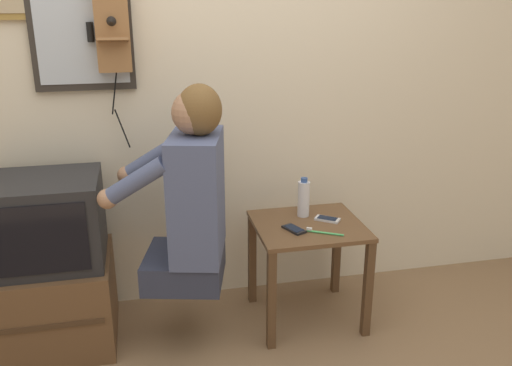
% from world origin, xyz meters
% --- Properties ---
extents(wall_back, '(6.80, 0.05, 2.55)m').
position_xyz_m(wall_back, '(0.00, 1.07, 1.27)').
color(wall_back, beige).
rests_on(wall_back, ground_plane).
extents(side_table, '(0.54, 0.49, 0.54)m').
position_xyz_m(side_table, '(0.52, 0.67, 0.43)').
color(side_table, brown).
rests_on(side_table, ground_plane).
extents(person, '(0.58, 0.50, 0.94)m').
position_xyz_m(person, '(-0.07, 0.59, 0.77)').
color(person, '#2D3347').
rests_on(person, ground_plane).
extents(tv_stand, '(0.64, 0.52, 0.44)m').
position_xyz_m(tv_stand, '(-0.78, 0.74, 0.22)').
color(tv_stand, brown).
rests_on(tv_stand, ground_plane).
extents(television, '(0.54, 0.44, 0.41)m').
position_xyz_m(television, '(-0.75, 0.74, 0.64)').
color(television, '#232326').
rests_on(television, tv_stand).
extents(wall_phone_antique, '(0.20, 0.19, 0.83)m').
position_xyz_m(wall_phone_antique, '(-0.37, 0.98, 1.49)').
color(wall_phone_antique, olive).
extents(wall_mirror, '(0.47, 0.03, 0.68)m').
position_xyz_m(wall_mirror, '(-0.51, 1.03, 1.53)').
color(wall_mirror, '#2D2823').
extents(cell_phone_held, '(0.10, 0.14, 0.01)m').
position_xyz_m(cell_phone_held, '(0.42, 0.61, 0.55)').
color(cell_phone_held, black).
rests_on(cell_phone_held, side_table).
extents(cell_phone_spare, '(0.14, 0.12, 0.01)m').
position_xyz_m(cell_phone_spare, '(0.63, 0.70, 0.55)').
color(cell_phone_spare, silver).
rests_on(cell_phone_spare, side_table).
extents(water_bottle, '(0.06, 0.06, 0.21)m').
position_xyz_m(water_bottle, '(0.52, 0.78, 0.64)').
color(water_bottle, silver).
rests_on(water_bottle, side_table).
extents(toothbrush, '(0.16, 0.10, 0.02)m').
position_xyz_m(toothbrush, '(0.55, 0.54, 0.55)').
color(toothbrush, '#4CBF66').
rests_on(toothbrush, side_table).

